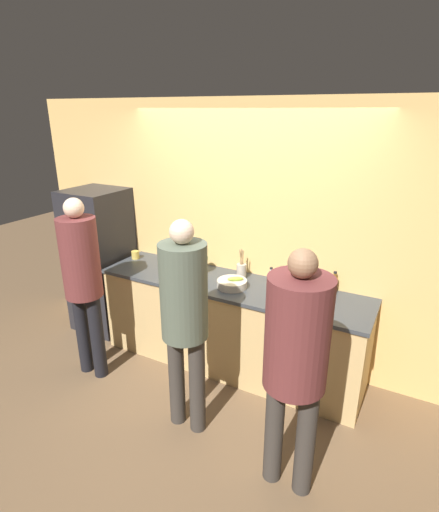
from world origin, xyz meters
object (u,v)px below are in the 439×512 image
(refrigerator, at_px, (101,261))
(cup_yellow, at_px, (135,255))
(person_right, at_px, (296,352))
(potted_plant, at_px, (199,261))
(person_left, at_px, (82,275))
(fruit_bowl, at_px, (232,283))
(bottle_clear, at_px, (271,279))
(person_center, at_px, (184,311))
(bottle_amber, at_px, (334,284))
(utensil_crock, at_px, (241,270))

(refrigerator, bearing_deg, cup_yellow, 9.34)
(cup_yellow, bearing_deg, person_right, -27.62)
(potted_plant, bearing_deg, person_left, -131.26)
(refrigerator, distance_m, person_left, 1.00)
(fruit_bowl, bearing_deg, bottle_clear, 34.42)
(person_center, xyz_separation_m, bottle_amber, (0.85, 1.19, -0.07))
(person_left, height_order, cup_yellow, person_left)
(bottle_clear, relative_size, bottle_amber, 0.91)
(potted_plant, bearing_deg, bottle_clear, 3.93)
(refrigerator, relative_size, bottle_clear, 8.98)
(person_right, distance_m, cup_yellow, 2.52)
(refrigerator, height_order, person_center, person_center)
(fruit_bowl, height_order, utensil_crock, utensil_crock)
(person_center, bearing_deg, utensil_crock, 92.08)
(person_left, bearing_deg, bottle_amber, 26.66)
(person_center, height_order, utensil_crock, person_center)
(person_center, height_order, bottle_amber, person_center)
(person_left, bearing_deg, refrigerator, 125.38)
(bottle_amber, bearing_deg, potted_plant, -171.98)
(person_center, bearing_deg, cup_yellow, 142.24)
(refrigerator, height_order, utensil_crock, refrigerator)
(person_center, distance_m, fruit_bowl, 0.85)
(refrigerator, bearing_deg, person_center, -28.01)
(refrigerator, distance_m, bottle_amber, 2.64)
(person_left, relative_size, person_right, 1.01)
(bottle_clear, bearing_deg, cup_yellow, -178.87)
(person_right, height_order, utensil_crock, person_right)
(person_right, height_order, bottle_amber, person_right)
(fruit_bowl, xyz_separation_m, utensil_crock, (-0.02, 0.25, 0.04))
(fruit_bowl, distance_m, potted_plant, 0.49)
(person_center, height_order, potted_plant, person_center)
(bottle_clear, distance_m, bottle_amber, 0.58)
(person_left, height_order, utensil_crock, person_left)
(person_center, relative_size, fruit_bowl, 6.31)
(refrigerator, distance_m, utensil_crock, 1.75)
(utensil_crock, bearing_deg, person_center, -87.92)
(bottle_clear, bearing_deg, utensil_crock, 173.30)
(fruit_bowl, bearing_deg, person_right, -46.71)
(person_center, height_order, cup_yellow, person_center)
(person_center, height_order, bottle_clear, person_center)
(refrigerator, relative_size, person_center, 0.94)
(fruit_bowl, relative_size, potted_plant, 1.13)
(bottle_clear, height_order, bottle_amber, bottle_amber)
(refrigerator, height_order, bottle_clear, refrigerator)
(person_center, bearing_deg, fruit_bowl, 91.28)
(bottle_amber, bearing_deg, utensil_crock, -173.86)
(refrigerator, bearing_deg, bottle_amber, 5.24)
(utensil_crock, relative_size, potted_plant, 1.19)
(utensil_crock, distance_m, bottle_amber, 0.89)
(fruit_bowl, height_order, potted_plant, potted_plant)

